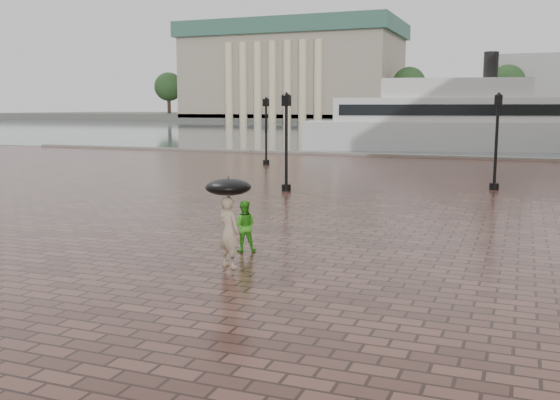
% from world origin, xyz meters
% --- Properties ---
extents(ground, '(300.00, 300.00, 0.00)m').
position_xyz_m(ground, '(0.00, 0.00, 0.00)').
color(ground, '#361E18').
rests_on(ground, ground).
extents(harbour_water, '(240.00, 240.00, 0.00)m').
position_xyz_m(harbour_water, '(0.00, 92.00, 0.00)').
color(harbour_water, '#444D53').
rests_on(harbour_water, ground).
extents(quay_edge, '(80.00, 0.60, 0.30)m').
position_xyz_m(quay_edge, '(0.00, 32.00, 0.00)').
color(quay_edge, slate).
rests_on(quay_edge, ground).
extents(far_shore, '(300.00, 60.00, 2.00)m').
position_xyz_m(far_shore, '(0.00, 160.00, 1.00)').
color(far_shore, '#4C4C47').
rests_on(far_shore, ground).
extents(museum, '(57.00, 32.50, 26.00)m').
position_xyz_m(museum, '(-55.00, 144.61, 13.91)').
color(museum, gray).
rests_on(museum, ground).
extents(far_trees, '(188.00, 8.00, 13.50)m').
position_xyz_m(far_trees, '(0.00, 138.00, 9.42)').
color(far_trees, '#2D2119').
rests_on(far_trees, ground).
extents(street_lamps, '(21.44, 14.44, 4.40)m').
position_xyz_m(street_lamps, '(-1.50, 17.50, 2.33)').
color(street_lamps, black).
rests_on(street_lamps, ground).
extents(adult_pedestrian, '(0.74, 0.61, 1.74)m').
position_xyz_m(adult_pedestrian, '(-2.34, -3.59, 0.87)').
color(adult_pedestrian, tan).
rests_on(adult_pedestrian, ground).
extents(child_pedestrian, '(0.83, 0.75, 1.38)m').
position_xyz_m(child_pedestrian, '(-2.70, -1.94, 0.69)').
color(child_pedestrian, green).
rests_on(child_pedestrian, ground).
extents(ferry_near, '(27.24, 12.24, 8.69)m').
position_xyz_m(ferry_near, '(-1.95, 41.67, 2.61)').
color(ferry_near, silver).
rests_on(ferry_near, ground).
extents(umbrella, '(1.10, 1.10, 1.16)m').
position_xyz_m(umbrella, '(-2.34, -3.59, 1.97)').
color(umbrella, black).
rests_on(umbrella, ground).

